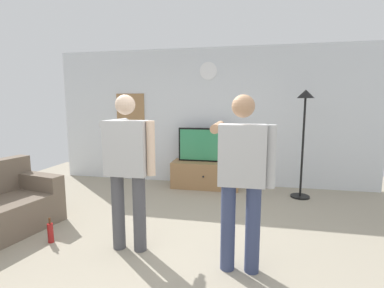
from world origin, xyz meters
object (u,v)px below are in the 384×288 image
at_px(framed_picture, 130,107).
at_px(floor_lamp, 304,121).
at_px(wall_clock, 208,71).
at_px(television, 206,145).
at_px(tv_stand, 205,175).
at_px(person_standing_nearer_lamp, 128,163).
at_px(person_standing_nearer_couch, 242,173).
at_px(beverage_bottle, 51,233).

bearing_deg(framed_picture, floor_lamp, -9.52).
bearing_deg(wall_clock, television, -90.00).
bearing_deg(floor_lamp, television, 169.60).
height_order(tv_stand, framed_picture, framed_picture).
bearing_deg(person_standing_nearer_lamp, person_standing_nearer_couch, -7.85).
height_order(tv_stand, person_standing_nearer_lamp, person_standing_nearer_lamp).
xyz_separation_m(tv_stand, wall_clock, (0.00, 0.29, 2.00)).
bearing_deg(beverage_bottle, floor_lamp, 36.00).
relative_size(wall_clock, person_standing_nearer_couch, 0.20).
xyz_separation_m(wall_clock, person_standing_nearer_lamp, (-0.47, -2.79, -1.27)).
relative_size(tv_stand, person_standing_nearer_couch, 0.75).
distance_m(wall_clock, floor_lamp, 2.03).
bearing_deg(tv_stand, framed_picture, 169.83).
height_order(person_standing_nearer_couch, beverage_bottle, person_standing_nearer_couch).
bearing_deg(person_standing_nearer_lamp, wall_clock, 80.43).
bearing_deg(television, framed_picture, 171.41).
distance_m(television, person_standing_nearer_lamp, 2.59).
bearing_deg(floor_lamp, wall_clock, 161.96).
xyz_separation_m(person_standing_nearer_couch, beverage_bottle, (-2.19, 0.11, -0.85)).
bearing_deg(person_standing_nearer_lamp, beverage_bottle, -176.45).
bearing_deg(framed_picture, television, -8.59).
bearing_deg(beverage_bottle, television, 61.06).
distance_m(tv_stand, television, 0.58).
bearing_deg(person_standing_nearer_lamp, tv_stand, 79.34).
relative_size(television, wall_clock, 3.19).
xyz_separation_m(television, floor_lamp, (1.71, -0.31, 0.49)).
height_order(tv_stand, television, television).
bearing_deg(framed_picture, person_standing_nearer_couch, -51.04).
bearing_deg(tv_stand, person_standing_nearer_couch, -74.28).
relative_size(wall_clock, person_standing_nearer_lamp, 0.20).
distance_m(tv_stand, beverage_bottle, 2.94).
xyz_separation_m(wall_clock, person_standing_nearer_couch, (0.75, -2.96, -1.28)).
xyz_separation_m(tv_stand, television, (-0.00, 0.05, 0.58)).
relative_size(wall_clock, framed_picture, 0.56).
distance_m(wall_clock, person_standing_nearer_lamp, 3.10).
xyz_separation_m(floor_lamp, person_standing_nearer_couch, (-0.96, -2.40, -0.36)).
relative_size(tv_stand, framed_picture, 2.11).
distance_m(wall_clock, beverage_bottle, 3.84).
bearing_deg(floor_lamp, tv_stand, 171.11).
distance_m(person_standing_nearer_lamp, person_standing_nearer_couch, 1.23).
height_order(television, person_standing_nearer_couch, person_standing_nearer_couch).
xyz_separation_m(floor_lamp, beverage_bottle, (-3.15, -2.29, -1.20)).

